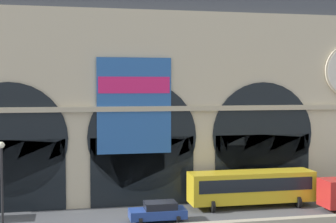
{
  "coord_description": "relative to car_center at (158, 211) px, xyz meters",
  "views": [
    {
      "loc": [
        -6.37,
        -36.92,
        10.51
      ],
      "look_at": [
        2.27,
        5.0,
        8.27
      ],
      "focal_mm": 52.01,
      "sensor_mm": 36.0,
      "label": 1
    }
  ],
  "objects": [
    {
      "name": "ground_plane",
      "position": [
        -0.4,
        0.35,
        -0.8
      ],
      "size": [
        200.0,
        200.0,
        0.0
      ],
      "primitive_type": "plane",
      "color": "#54565B"
    },
    {
      "name": "bus_mideast",
      "position": [
        8.78,
        2.92,
        0.98
      ],
      "size": [
        11.0,
        3.25,
        3.1
      ],
      "color": "gold",
      "rests_on": "ground"
    },
    {
      "name": "station_building",
      "position": [
        -0.36,
        7.4,
        9.49
      ],
      "size": [
        46.96,
        4.52,
        21.34
      ],
      "color": "beige",
      "rests_on": "ground"
    },
    {
      "name": "street_lamp_quayside",
      "position": [
        -11.05,
        -3.59,
        3.61
      ],
      "size": [
        0.44,
        0.44,
        6.9
      ],
      "color": "black",
      "rests_on": "ground"
    },
    {
      "name": "car_center",
      "position": [
        0.0,
        0.0,
        0.0
      ],
      "size": [
        4.4,
        2.22,
        1.55
      ],
      "color": "#28479E",
      "rests_on": "ground"
    }
  ]
}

